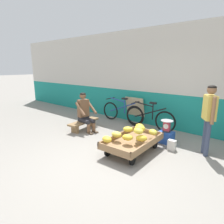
# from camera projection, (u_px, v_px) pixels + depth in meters

# --- Properties ---
(ground_plane) EXTENTS (80.00, 80.00, 0.00)m
(ground_plane) POSITION_uv_depth(u_px,v_px,m) (103.00, 165.00, 3.86)
(ground_plane) COLOR gray
(back_wall) EXTENTS (16.00, 0.30, 3.07)m
(back_wall) POSITION_uv_depth(u_px,v_px,m) (173.00, 79.00, 5.82)
(back_wall) COLOR #19847A
(back_wall) RESTS_ON ground
(banana_cart) EXTENTS (0.89, 1.47, 0.36)m
(banana_cart) POSITION_uv_depth(u_px,v_px,m) (133.00, 142.00, 4.38)
(banana_cart) COLOR #8E6B47
(banana_cart) RESTS_ON ground
(banana_pile) EXTENTS (0.86, 1.28, 0.27)m
(banana_pile) POSITION_uv_depth(u_px,v_px,m) (133.00, 133.00, 4.30)
(banana_pile) COLOR yellow
(banana_pile) RESTS_ON banana_cart
(low_bench) EXTENTS (0.42, 1.13, 0.27)m
(low_bench) POSITION_uv_depth(u_px,v_px,m) (84.00, 123.00, 5.97)
(low_bench) COLOR olive
(low_bench) RESTS_ON ground
(vendor_seated) EXTENTS (0.72, 0.55, 1.14)m
(vendor_seated) POSITION_uv_depth(u_px,v_px,m) (85.00, 112.00, 5.82)
(vendor_seated) COLOR brown
(vendor_seated) RESTS_ON ground
(plastic_crate) EXTENTS (0.36, 0.28, 0.30)m
(plastic_crate) POSITION_uv_depth(u_px,v_px,m) (166.00, 137.00, 4.93)
(plastic_crate) COLOR #234CA8
(plastic_crate) RESTS_ON ground
(weighing_scale) EXTENTS (0.30, 0.30, 0.29)m
(weighing_scale) POSITION_uv_depth(u_px,v_px,m) (167.00, 126.00, 4.86)
(weighing_scale) COLOR #28282D
(weighing_scale) RESTS_ON plastic_crate
(bicycle_near_left) EXTENTS (1.66, 0.48, 0.86)m
(bicycle_near_left) POSITION_uv_depth(u_px,v_px,m) (122.00, 112.00, 6.74)
(bicycle_near_left) COLOR black
(bicycle_near_left) RESTS_ON ground
(bicycle_far_left) EXTENTS (1.66, 0.48, 0.86)m
(bicycle_far_left) POSITION_uv_depth(u_px,v_px,m) (149.00, 118.00, 5.97)
(bicycle_far_left) COLOR black
(bicycle_far_left) RESTS_ON ground
(sign_board) EXTENTS (0.70, 0.24, 0.88)m
(sign_board) POSITION_uv_depth(u_px,v_px,m) (135.00, 110.00, 6.69)
(sign_board) COLOR #C6B289
(sign_board) RESTS_ON ground
(customer_adult) EXTENTS (0.34, 0.43, 1.53)m
(customer_adult) POSITION_uv_depth(u_px,v_px,m) (209.00, 113.00, 4.10)
(customer_adult) COLOR #38425B
(customer_adult) RESTS_ON ground
(shopping_bag) EXTENTS (0.18, 0.12, 0.24)m
(shopping_bag) POSITION_uv_depth(u_px,v_px,m) (172.00, 145.00, 4.52)
(shopping_bag) COLOR silver
(shopping_bag) RESTS_ON ground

